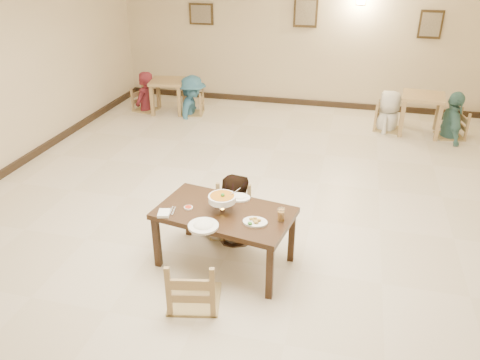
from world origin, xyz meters
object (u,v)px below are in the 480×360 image
(main_diner, at_px, (232,175))
(bg_diner_d, at_px, (459,92))
(bg_chair_lr, at_px, (192,92))
(main_table, at_px, (224,217))
(bg_table_right, at_px, (423,102))
(chair_far, at_px, (231,195))
(bg_diner_a, at_px, (143,72))
(bg_chair_rl, at_px, (390,105))
(drink_glass, at_px, (281,215))
(bg_diner_b, at_px, (191,76))
(bg_table_left, at_px, (168,86))
(bg_chair_ll, at_px, (144,89))
(curry_warmer, at_px, (222,199))
(bg_diner_c, at_px, (392,91))
(chair_near, at_px, (192,257))
(bg_chair_rr, at_px, (454,112))

(main_diner, xyz_separation_m, bg_diner_d, (3.16, 4.24, 0.04))
(bg_chair_lr, distance_m, bg_diner_d, 5.20)
(main_table, bearing_deg, bg_table_right, 72.81)
(chair_far, distance_m, bg_diner_a, 5.25)
(chair_far, xyz_separation_m, bg_chair_rl, (2.04, 4.28, -0.02))
(main_table, bearing_deg, drink_glass, 6.01)
(bg_diner_a, xyz_separation_m, bg_diner_d, (6.27, -0.08, 0.02))
(bg_chair_rl, height_order, bg_diner_b, bg_diner_b)
(bg_table_left, relative_size, bg_chair_ll, 0.86)
(bg_table_right, bearing_deg, main_diner, -120.95)
(chair_far, relative_size, bg_diner_a, 0.61)
(curry_warmer, xyz_separation_m, bg_table_right, (2.53, 4.90, -0.22))
(curry_warmer, relative_size, bg_diner_b, 0.20)
(bg_diner_c, bearing_deg, bg_diner_d, 96.28)
(bg_table_left, distance_m, bg_diner_b, 0.60)
(bg_diner_b, height_order, bg_diner_d, bg_diner_d)
(bg_chair_ll, distance_m, bg_diner_c, 5.13)
(chair_far, height_order, bg_chair_ll, chair_far)
(curry_warmer, height_order, bg_diner_a, bg_diner_a)
(bg_table_left, bearing_deg, bg_diner_c, 0.19)
(bg_diner_a, height_order, bg_diner_c, bg_diner_a)
(chair_near, bearing_deg, bg_diner_b, -82.71)
(bg_chair_ll, height_order, bg_chair_rr, bg_chair_rr)
(drink_glass, height_order, bg_diner_a, bg_diner_a)
(chair_far, distance_m, bg_chair_lr, 4.71)
(bg_table_right, relative_size, bg_chair_rl, 0.82)
(chair_near, bearing_deg, main_table, -112.96)
(bg_chair_ll, bearing_deg, main_diner, -128.73)
(bg_chair_rl, xyz_separation_m, bg_diner_d, (1.15, -0.13, 0.38))
(bg_diner_c, bearing_deg, bg_diner_a, -76.95)
(drink_glass, bearing_deg, chair_far, 135.85)
(chair_far, relative_size, bg_diner_c, 0.67)
(chair_near, xyz_separation_m, bg_diner_c, (2.07, 5.64, 0.24))
(chair_near, relative_size, main_diner, 0.66)
(bg_table_left, distance_m, bg_chair_rl, 4.58)
(bg_table_right, xyz_separation_m, bg_chair_rl, (-0.57, 0.06, -0.12))
(bg_chair_rl, xyz_separation_m, bg_diner_c, (0.00, 0.00, 0.29))
(drink_glass, height_order, bg_diner_d, bg_diner_d)
(bg_chair_ll, distance_m, bg_chair_rl, 5.12)
(bg_table_left, bearing_deg, bg_diner_a, -177.06)
(drink_glass, distance_m, bg_chair_ll, 6.25)
(chair_far, height_order, bg_chair_lr, chair_far)
(drink_glass, bearing_deg, bg_chair_rr, 63.18)
(bg_table_right, distance_m, bg_diner_b, 4.62)
(bg_table_right, height_order, bg_diner_a, bg_diner_a)
(bg_table_right, bearing_deg, bg_diner_a, 179.84)
(bg_diner_a, distance_m, bg_diner_d, 6.27)
(bg_chair_rl, distance_m, bg_chair_rr, 1.15)
(bg_diner_a, bearing_deg, bg_diner_c, 97.13)
(bg_chair_ll, relative_size, bg_diner_c, 0.61)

